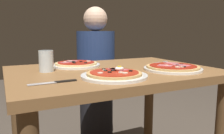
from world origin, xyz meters
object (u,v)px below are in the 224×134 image
object	(u,v)px
pizza_foreground	(114,75)
water_glass_near	(46,63)
pizza_across_left	(76,64)
diner_person	(96,80)
pizza_across_right	(173,68)
fork	(159,63)
dining_table	(113,93)
knife	(56,82)

from	to	relation	value
pizza_foreground	water_glass_near	distance (m)	0.38
pizza_across_left	diner_person	xyz separation A→B (m)	(0.33, 0.49, -0.22)
pizza_foreground	pizza_across_right	distance (m)	0.37
pizza_foreground	fork	xyz separation A→B (m)	(0.48, 0.29, -0.01)
pizza_across_right	fork	xyz separation A→B (m)	(0.11, 0.25, -0.01)
dining_table	fork	distance (m)	0.42
water_glass_near	diner_person	world-z (taller)	diner_person
pizza_foreground	fork	bearing A→B (deg)	31.11
diner_person	dining_table	bearing A→B (deg)	75.41
fork	diner_person	xyz separation A→B (m)	(-0.20, 0.60, -0.21)
knife	diner_person	world-z (taller)	diner_person
pizza_across_left	diner_person	distance (m)	0.63
water_glass_near	pizza_across_left	bearing A→B (deg)	29.77
fork	knife	distance (m)	0.79
pizza_across_right	pizza_foreground	bearing A→B (deg)	-174.43
diner_person	knife	bearing A→B (deg)	58.86
pizza_foreground	dining_table	bearing A→B (deg)	64.51
dining_table	knife	xyz separation A→B (m)	(-0.36, -0.20, 0.14)
knife	pizza_foreground	bearing A→B (deg)	-0.16
knife	water_glass_near	bearing A→B (deg)	87.19
pizza_across_right	knife	size ratio (longest dim) A/B	1.58
pizza_across_left	fork	world-z (taller)	pizza_across_left
water_glass_near	knife	bearing A→B (deg)	-92.81
diner_person	pizza_foreground	bearing A→B (deg)	72.83
dining_table	water_glass_near	size ratio (longest dim) A/B	9.92
pizza_across_right	knife	world-z (taller)	pizza_across_right
water_glass_near	knife	xyz separation A→B (m)	(-0.01, -0.28, -0.04)
dining_table	pizza_across_right	distance (m)	0.35
pizza_across_left	water_glass_near	bearing A→B (deg)	-150.23
water_glass_near	knife	size ratio (longest dim) A/B	0.56
pizza_foreground	diner_person	bearing A→B (deg)	72.83
water_glass_near	diner_person	size ratio (longest dim) A/B	0.09
pizza_across_left	pizza_across_right	world-z (taller)	same
dining_table	pizza_foreground	bearing A→B (deg)	-115.49
pizza_foreground	knife	size ratio (longest dim) A/B	1.54
pizza_across_left	fork	bearing A→B (deg)	-11.14
pizza_across_left	fork	distance (m)	0.54
pizza_foreground	pizza_across_left	world-z (taller)	pizza_foreground
pizza_across_left	water_glass_near	xyz separation A→B (m)	(-0.19, -0.11, 0.04)
pizza_foreground	pizza_across_right	xyz separation A→B (m)	(0.37, 0.04, 0.00)
pizza_across_left	water_glass_near	world-z (taller)	water_glass_near
pizza_across_right	water_glass_near	size ratio (longest dim) A/B	2.82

